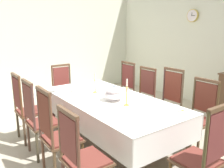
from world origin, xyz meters
TOP-DOWN VIEW (x-y plane):
  - ground at (0.00, 0.00)m, footprint 6.53×5.86m
  - back_wall at (0.00, 2.97)m, footprint 6.53×0.08m
  - left_wall at (-3.31, 0.00)m, footprint 0.08×5.86m
  - dining_table at (0.00, -0.03)m, footprint 2.42×1.15m
  - tablecloth at (0.00, -0.03)m, footprint 2.44×1.17m
  - chair_south_a at (-0.90, -1.01)m, footprint 0.44×0.42m
  - chair_north_a at (-0.90, 0.95)m, footprint 0.44×0.42m
  - chair_south_b at (-0.32, -1.01)m, footprint 0.44×0.42m
  - chair_north_b at (-0.32, 0.95)m, footprint 0.44×0.42m
  - chair_south_c at (0.28, -1.01)m, footprint 0.44×0.42m
  - chair_north_c at (0.28, 0.95)m, footprint 0.44×0.42m
  - chair_south_d at (0.89, -1.01)m, footprint 0.44×0.42m
  - chair_north_d at (0.89, 0.95)m, footprint 0.44×0.42m
  - chair_head_west at (-1.61, -0.03)m, footprint 0.42×0.44m
  - chair_head_east at (1.62, -0.03)m, footprint 0.42×0.44m
  - soup_tureen at (0.12, -0.03)m, footprint 0.29×0.29m
  - candlestick_west at (-0.41, -0.03)m, footprint 0.07×0.07m
  - candlestick_east at (0.41, -0.03)m, footprint 0.07×0.07m
  - bowl_near_left at (0.86, 0.39)m, footprint 0.19×0.19m
  - bowl_near_right at (-0.24, 0.44)m, footprint 0.16×0.16m
  - spoon_primary at (0.98, 0.42)m, footprint 0.03×0.18m
  - spoon_secondary at (-0.34, 0.47)m, footprint 0.05×0.18m
  - mounted_clock at (-0.77, 2.90)m, footprint 0.30×0.06m

SIDE VIEW (x-z plane):
  - ground at x=0.00m, z-range -0.04..0.00m
  - chair_head_west at x=-1.61m, z-range 0.02..1.07m
  - chair_south_d at x=0.89m, z-range 0.02..1.08m
  - chair_north_d at x=0.89m, z-range 0.02..1.08m
  - chair_north_b at x=-0.32m, z-range 0.02..1.09m
  - chair_north_a at x=-0.90m, z-range 0.01..1.11m
  - chair_south_a at x=-0.90m, z-range 0.01..1.12m
  - chair_south_b at x=-0.32m, z-range 0.01..1.12m
  - chair_head_east at x=1.62m, z-range 0.01..1.13m
  - chair_south_c at x=0.28m, z-range 0.01..1.13m
  - chair_north_c at x=0.28m, z-range 0.00..1.14m
  - tablecloth at x=0.00m, z-range 0.48..0.84m
  - dining_table at x=0.00m, z-range 0.30..1.05m
  - spoon_primary at x=0.98m, z-range 0.75..0.76m
  - spoon_secondary at x=-0.34m, z-range 0.75..0.76m
  - bowl_near_left at x=0.86m, z-range 0.75..0.79m
  - bowl_near_right at x=-0.24m, z-range 0.75..0.79m
  - soup_tureen at x=0.12m, z-range 0.74..0.98m
  - candlestick_west at x=-0.41m, z-range 0.71..1.04m
  - candlestick_east at x=0.41m, z-range 0.71..1.09m
  - back_wall at x=0.00m, z-range 0.00..3.09m
  - left_wall at x=-3.31m, z-range 0.00..3.09m
  - mounted_clock at x=-0.77m, z-range 1.91..2.20m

